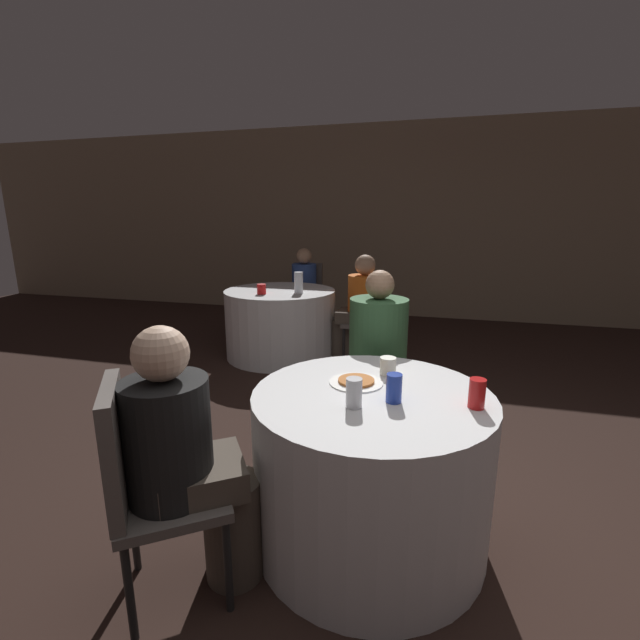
{
  "coord_description": "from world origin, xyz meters",
  "views": [
    {
      "loc": [
        0.02,
        -1.62,
        1.47
      ],
      "look_at": [
        -0.69,
        0.98,
        0.82
      ],
      "focal_mm": 24.0,
      "sensor_mm": 36.0,
      "label": 1
    }
  ],
  "objects_px": {
    "chair_far_north": "(306,292)",
    "chair_far_east": "(373,313)",
    "bottle_far": "(299,283)",
    "chair_near_southwest": "(144,476)",
    "person_blue_shirt": "(303,293)",
    "soda_can_silver": "(354,393)",
    "chair_near_north": "(378,363)",
    "table_far": "(281,323)",
    "pizza_plate_near": "(356,381)",
    "person_black_shirt": "(191,463)",
    "person_green_jacket": "(377,362)",
    "soda_can_blue": "(394,388)",
    "soda_can_red": "(477,393)",
    "table_near": "(370,467)",
    "person_orange_shirt": "(357,309)"
  },
  "relations": [
    {
      "from": "chair_far_east",
      "to": "bottle_far",
      "type": "xyz_separation_m",
      "value": [
        -0.75,
        -0.11,
        0.3
      ]
    },
    {
      "from": "chair_far_north",
      "to": "soda_can_red",
      "type": "bearing_deg",
      "value": 116.27
    },
    {
      "from": "person_blue_shirt",
      "to": "pizza_plate_near",
      "type": "bearing_deg",
      "value": 110.91
    },
    {
      "from": "chair_near_southwest",
      "to": "soda_can_red",
      "type": "relative_size",
      "value": 7.41
    },
    {
      "from": "table_far",
      "to": "chair_far_north",
      "type": "relative_size",
      "value": 1.3
    },
    {
      "from": "table_far",
      "to": "chair_near_southwest",
      "type": "relative_size",
      "value": 1.3
    },
    {
      "from": "chair_near_southwest",
      "to": "person_green_jacket",
      "type": "bearing_deg",
      "value": 117.03
    },
    {
      "from": "chair_near_north",
      "to": "person_green_jacket",
      "type": "distance_m",
      "value": 0.17
    },
    {
      "from": "person_orange_shirt",
      "to": "bottle_far",
      "type": "xyz_separation_m",
      "value": [
        -0.59,
        -0.11,
        0.26
      ]
    },
    {
      "from": "pizza_plate_near",
      "to": "table_near",
      "type": "bearing_deg",
      "value": -47.62
    },
    {
      "from": "person_black_shirt",
      "to": "soda_can_blue",
      "type": "bearing_deg",
      "value": 82.21
    },
    {
      "from": "chair_near_southwest",
      "to": "chair_far_north",
      "type": "height_order",
      "value": "same"
    },
    {
      "from": "table_near",
      "to": "chair_near_southwest",
      "type": "distance_m",
      "value": 0.96
    },
    {
      "from": "soda_can_silver",
      "to": "bottle_far",
      "type": "distance_m",
      "value": 2.72
    },
    {
      "from": "table_near",
      "to": "soda_can_blue",
      "type": "relative_size",
      "value": 8.68
    },
    {
      "from": "chair_near_north",
      "to": "chair_far_east",
      "type": "bearing_deg",
      "value": -86.73
    },
    {
      "from": "chair_far_east",
      "to": "chair_near_southwest",
      "type": "bearing_deg",
      "value": 172.56
    },
    {
      "from": "chair_near_southwest",
      "to": "person_green_jacket",
      "type": "xyz_separation_m",
      "value": [
        0.68,
        1.34,
        0.06
      ]
    },
    {
      "from": "person_black_shirt",
      "to": "pizza_plate_near",
      "type": "xyz_separation_m",
      "value": [
        0.54,
        0.55,
        0.18
      ]
    },
    {
      "from": "chair_far_north",
      "to": "soda_can_blue",
      "type": "distance_m",
      "value": 3.84
    },
    {
      "from": "chair_far_east",
      "to": "person_green_jacket",
      "type": "bearing_deg",
      "value": -170.61
    },
    {
      "from": "person_black_shirt",
      "to": "person_blue_shirt",
      "type": "bearing_deg",
      "value": 155.07
    },
    {
      "from": "chair_near_north",
      "to": "chair_near_southwest",
      "type": "relative_size",
      "value": 1.0
    },
    {
      "from": "table_far",
      "to": "person_blue_shirt",
      "type": "relative_size",
      "value": 1.07
    },
    {
      "from": "chair_far_north",
      "to": "soda_can_silver",
      "type": "height_order",
      "value": "chair_far_north"
    },
    {
      "from": "person_green_jacket",
      "to": "pizza_plate_near",
      "type": "xyz_separation_m",
      "value": [
        -0.01,
        -0.69,
        0.13
      ]
    },
    {
      "from": "table_far",
      "to": "person_orange_shirt",
      "type": "bearing_deg",
      "value": -0.41
    },
    {
      "from": "person_blue_shirt",
      "to": "soda_can_red",
      "type": "xyz_separation_m",
      "value": [
        1.79,
        -3.34,
        0.24
      ]
    },
    {
      "from": "person_black_shirt",
      "to": "person_blue_shirt",
      "type": "xyz_separation_m",
      "value": [
        -0.74,
        3.76,
        -0.01
      ]
    },
    {
      "from": "chair_near_southwest",
      "to": "bottle_far",
      "type": "bearing_deg",
      "value": 150.63
    },
    {
      "from": "chair_near_southwest",
      "to": "soda_can_blue",
      "type": "distance_m",
      "value": 1.02
    },
    {
      "from": "chair_near_southwest",
      "to": "chair_far_east",
      "type": "distance_m",
      "value": 3.05
    },
    {
      "from": "chair_near_north",
      "to": "pizza_plate_near",
      "type": "relative_size",
      "value": 3.61
    },
    {
      "from": "table_near",
      "to": "soda_can_silver",
      "type": "relative_size",
      "value": 8.68
    },
    {
      "from": "soda_can_blue",
      "to": "soda_can_silver",
      "type": "bearing_deg",
      "value": -148.91
    },
    {
      "from": "person_blue_shirt",
      "to": "pizza_plate_near",
      "type": "distance_m",
      "value": 3.45
    },
    {
      "from": "table_far",
      "to": "person_black_shirt",
      "type": "xyz_separation_m",
      "value": [
        0.72,
        -2.93,
        0.19
      ]
    },
    {
      "from": "person_blue_shirt",
      "to": "soda_can_blue",
      "type": "height_order",
      "value": "person_blue_shirt"
    },
    {
      "from": "chair_near_north",
      "to": "chair_far_east",
      "type": "relative_size",
      "value": 1.0
    },
    {
      "from": "person_blue_shirt",
      "to": "soda_can_silver",
      "type": "xyz_separation_m",
      "value": [
        1.31,
        -3.46,
        0.24
      ]
    },
    {
      "from": "table_far",
      "to": "soda_can_silver",
      "type": "distance_m",
      "value": 2.96
    },
    {
      "from": "chair_far_north",
      "to": "person_black_shirt",
      "type": "bearing_deg",
      "value": 99.88
    },
    {
      "from": "person_black_shirt",
      "to": "pizza_plate_near",
      "type": "relative_size",
      "value": 4.41
    },
    {
      "from": "soda_can_blue",
      "to": "soda_can_silver",
      "type": "xyz_separation_m",
      "value": [
        -0.15,
        -0.09,
        0.0
      ]
    },
    {
      "from": "chair_near_north",
      "to": "bottle_far",
      "type": "bearing_deg",
      "value": -60.63
    },
    {
      "from": "table_near",
      "to": "pizza_plate_near",
      "type": "xyz_separation_m",
      "value": [
        -0.09,
        0.1,
        0.37
      ]
    },
    {
      "from": "chair_far_north",
      "to": "chair_far_east",
      "type": "height_order",
      "value": "same"
    },
    {
      "from": "chair_near_north",
      "to": "person_blue_shirt",
      "type": "bearing_deg",
      "value": -67.87
    },
    {
      "from": "table_far",
      "to": "chair_far_east",
      "type": "relative_size",
      "value": 1.3
    },
    {
      "from": "person_black_shirt",
      "to": "bottle_far",
      "type": "distance_m",
      "value": 2.86
    }
  ]
}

